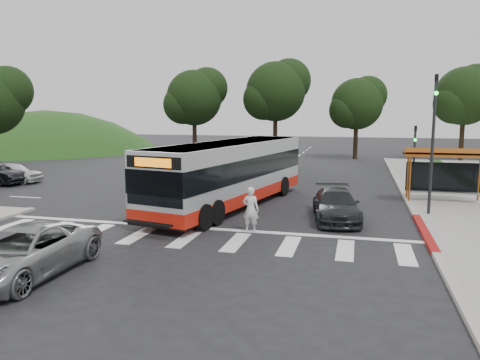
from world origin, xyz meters
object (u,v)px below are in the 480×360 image
(transit_bus, at_px, (230,175))
(pedestrian, at_px, (251,209))
(dark_sedan, at_px, (336,205))
(silver_suv_south, at_px, (23,252))

(transit_bus, relative_size, pedestrian, 6.88)
(dark_sedan, bearing_deg, pedestrian, -145.48)
(transit_bus, bearing_deg, dark_sedan, -6.02)
(transit_bus, bearing_deg, pedestrian, -53.23)
(transit_bus, bearing_deg, silver_suv_south, -93.28)
(pedestrian, xyz_separation_m, dark_sedan, (3.24, 2.98, -0.24))
(transit_bus, relative_size, silver_suv_south, 2.43)
(silver_suv_south, bearing_deg, transit_bus, 74.59)
(pedestrian, distance_m, dark_sedan, 4.40)
(dark_sedan, height_order, silver_suv_south, silver_suv_south)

